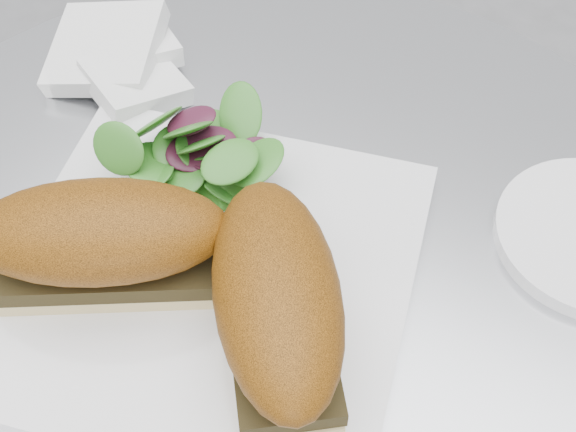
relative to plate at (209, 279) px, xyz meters
name	(u,v)px	position (x,y,z in m)	size (l,w,h in m)	color
table	(269,413)	(0.03, 0.03, -0.25)	(0.70, 0.70, 0.73)	silver
plate	(209,279)	(0.00, 0.00, 0.00)	(0.28, 0.28, 0.02)	white
sandwich_left	(101,240)	(-0.06, -0.03, 0.05)	(0.19, 0.14, 0.08)	#CDB580
sandwich_right	(277,301)	(0.06, -0.03, 0.05)	(0.16, 0.19, 0.08)	#CDB580
salad	(197,152)	(-0.05, 0.08, 0.03)	(0.11, 0.11, 0.05)	#468A2D
napkin	(122,75)	(-0.16, 0.16, 0.00)	(0.12, 0.12, 0.02)	white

